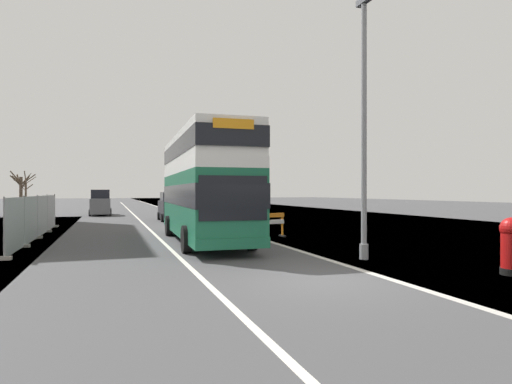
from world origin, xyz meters
The scene contains 10 objects.
ground centered at (0.51, 0.16, -0.05)m, with size 140.00×280.00×0.10m.
double_decker_bus centered at (-1.11, 9.24, 2.50)m, with size 3.00×11.12×4.70m.
lamppost_foreground centered at (2.82, 2.59, 4.05)m, with size 0.29×0.70×8.56m.
red_pillar_postbox centered at (5.08, -0.95, 0.84)m, with size 0.60×0.60×1.53m.
roadworks_barrier centered at (2.27, 9.85, 0.73)m, with size 1.65×0.81×1.17m.
construction_site_fence centered at (-8.29, 12.98, 0.98)m, with size 0.44×13.80×2.06m.
car_oncoming_near centered at (-0.55, 23.49, 1.02)m, with size 1.92×3.95×2.16m.
car_receding_mid centered at (-5.85, 33.13, 1.11)m, with size 1.94×4.51×2.38m.
bare_tree_far_verge_mid centered at (-13.78, 40.79, 2.38)m, with size 2.49×2.39×4.37m.
bare_tree_far_verge_far centered at (-16.91, 62.67, 2.66)m, with size 2.77×3.45×5.27m.
Camera 1 is at (-5.08, -9.66, 2.22)m, focal length 30.39 mm.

